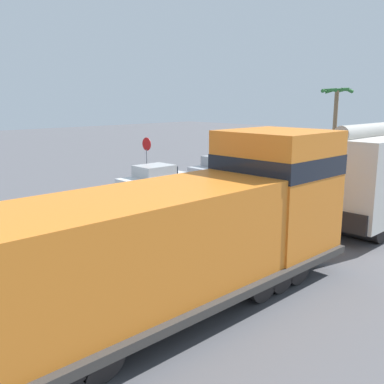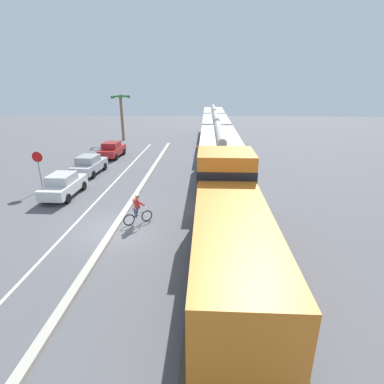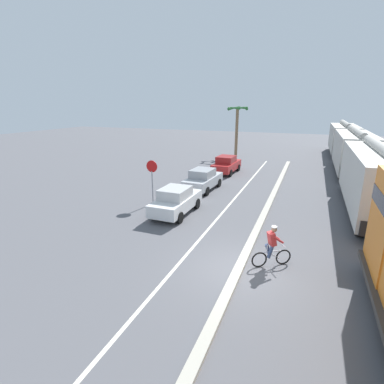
% 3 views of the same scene
% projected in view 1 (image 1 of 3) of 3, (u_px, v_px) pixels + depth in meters
% --- Properties ---
extents(ground_plane, '(120.00, 120.00, 0.00)m').
position_uv_depth(ground_plane, '(142.00, 232.00, 17.43)').
color(ground_plane, '#56565B').
extents(median_curb, '(0.36, 36.00, 0.16)m').
position_uv_depth(median_curb, '(242.00, 205.00, 21.49)').
color(median_curb, '#B2AD9E').
rests_on(median_curb, ground).
extents(lane_stripe, '(0.14, 36.00, 0.01)m').
position_uv_depth(lane_stripe, '(206.00, 199.00, 23.19)').
color(lane_stripe, silver).
rests_on(lane_stripe, ground).
extents(locomotive, '(3.10, 11.61, 4.20)m').
position_uv_depth(locomotive, '(188.00, 238.00, 10.85)').
color(locomotive, orange).
rests_on(locomotive, ground).
extents(parked_car_white, '(1.87, 4.22, 1.62)m').
position_uv_depth(parked_car_white, '(156.00, 180.00, 23.99)').
color(parked_car_white, silver).
rests_on(parked_car_white, ground).
extents(parked_car_silver, '(1.99, 4.28, 1.62)m').
position_uv_depth(parked_car_silver, '(221.00, 169.00, 27.87)').
color(parked_car_silver, '#B7BABF').
rests_on(parked_car_silver, ground).
extents(parked_car_red, '(1.99, 4.28, 1.62)m').
position_uv_depth(parked_car_red, '(282.00, 159.00, 32.07)').
color(parked_car_red, red).
rests_on(parked_car_red, ground).
extents(cyclist, '(1.45, 1.01, 1.71)m').
position_uv_depth(cyclist, '(175.00, 214.00, 16.98)').
color(cyclist, black).
rests_on(cyclist, ground).
extents(stop_sign, '(0.76, 0.08, 2.88)m').
position_uv_depth(stop_sign, '(147.00, 152.00, 25.99)').
color(stop_sign, gray).
rests_on(stop_sign, ground).
extents(palm_tree_near, '(2.70, 2.78, 6.18)m').
position_uv_depth(palm_tree_near, '(336.00, 103.00, 39.27)').
color(palm_tree_near, '#846647').
rests_on(palm_tree_near, ground).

